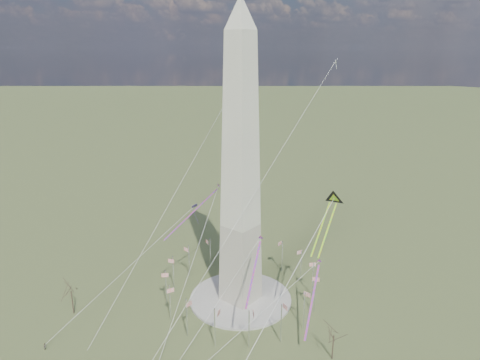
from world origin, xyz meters
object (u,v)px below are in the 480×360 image
Objects in this scene: washington_monument at (241,170)px; person_west at (45,346)px; tree_near at (334,334)px; kite_delta_black at (333,202)px.

washington_monument is 79.20m from person_west.
washington_monument reaches higher than tree_near.
tree_near is 84.93m from person_west.
person_west is 0.11× the size of kite_delta_black.
kite_delta_black is at bearing 14.67° from washington_monument.
washington_monument reaches higher than kite_delta_black.
washington_monument is at bearing 170.68° from tree_near.
tree_near is at bearing 114.07° from kite_delta_black.
person_west is (-67.69, -50.77, -7.34)m from tree_near.
kite_delta_black is at bearing -93.01° from person_west.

